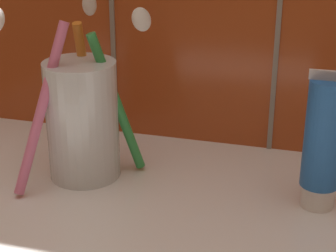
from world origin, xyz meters
TOP-DOWN VIEW (x-y plane):
  - sink_counter at (0.00, 0.00)cm, footprint 69.40×37.34cm
  - toothbrush_cup at (-14.75, 7.36)cm, footprint 11.77×13.44cm
  - toothpaste_tube at (7.03, 7.33)cm, footprint 3.47×3.31cm

SIDE VIEW (x-z plane):
  - sink_counter at x=0.00cm, z-range 0.00..2.00cm
  - toothbrush_cup at x=-14.75cm, z-range -0.68..16.66cm
  - toothpaste_tube at x=7.03cm, z-range 1.90..14.12cm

